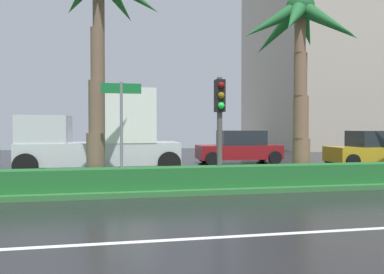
{
  "coord_description": "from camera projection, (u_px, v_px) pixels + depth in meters",
  "views": [
    {
      "loc": [
        1.2,
        -4.43,
        1.9
      ],
      "look_at": [
        4.14,
        10.61,
        1.51
      ],
      "focal_mm": 36.44,
      "sensor_mm": 36.0,
      "label": 1
    }
  ],
  "objects": [
    {
      "name": "ground_plane",
      "position": [
        80.0,
        185.0,
        13.0
      ],
      "size": [
        90.0,
        42.0,
        0.1
      ],
      "primitive_type": "cube",
      "color": "black"
    },
    {
      "name": "near_lane_divider_stripe",
      "position": [
        39.0,
        247.0,
        6.13
      ],
      "size": [
        81.0,
        0.14,
        0.01
      ],
      "primitive_type": "cube",
      "color": "white",
      "rests_on": "ground_plane"
    },
    {
      "name": "median_strip",
      "position": [
        77.0,
        186.0,
        12.02
      ],
      "size": [
        85.5,
        4.0,
        0.15
      ],
      "primitive_type": "cube",
      "color": "#2D6B33",
      "rests_on": "ground_plane"
    },
    {
      "name": "palm_tree_centre",
      "position": [
        301.0,
        39.0,
        12.55
      ],
      "size": [
        4.26,
        3.9,
        6.07
      ],
      "color": "brown",
      "rests_on": "median_strip"
    },
    {
      "name": "car_in_traffic_third",
      "position": [
        239.0,
        148.0,
        20.36
      ],
      "size": [
        4.3,
        2.02,
        1.72
      ],
      "rotation": [
        0.0,
        0.0,
        3.14
      ],
      "color": "maroon",
      "rests_on": "ground_plane"
    },
    {
      "name": "palm_tree_centre_left",
      "position": [
        98.0,
        10.0,
        11.59
      ],
      "size": [
        3.99,
        3.85,
        6.83
      ],
      "color": "brown",
      "rests_on": "median_strip"
    },
    {
      "name": "building_far_right",
      "position": [
        359.0,
        55.0,
        37.43
      ],
      "size": [
        19.31,
        13.4,
        17.72
      ],
      "color": "#A89E8E",
      "rests_on": "ground_plane"
    },
    {
      "name": "car_in_traffic_fourth",
      "position": [
        373.0,
        149.0,
        18.78
      ],
      "size": [
        4.3,
        2.02,
        1.72
      ],
      "rotation": [
        0.0,
        0.0,
        3.14
      ],
      "color": "#B28C1E",
      "rests_on": "ground_plane"
    },
    {
      "name": "box_truck_lead",
      "position": [
        103.0,
        136.0,
        16.16
      ],
      "size": [
        6.4,
        2.64,
        3.46
      ],
      "rotation": [
        0.0,
        0.0,
        3.14
      ],
      "color": "silver",
      "rests_on": "ground_plane"
    },
    {
      "name": "median_hedge",
      "position": [
        72.0,
        180.0,
        10.63
      ],
      "size": [
        76.5,
        0.7,
        0.6
      ],
      "color": "#1E6028",
      "rests_on": "median_strip"
    },
    {
      "name": "traffic_signal_median_right",
      "position": [
        220.0,
        111.0,
        11.61
      ],
      "size": [
        0.28,
        0.43,
        3.23
      ],
      "color": "#4C4C47",
      "rests_on": "median_strip"
    },
    {
      "name": "street_name_sign",
      "position": [
        121.0,
        121.0,
        10.78
      ],
      "size": [
        1.1,
        0.08,
        3.0
      ],
      "color": "slate",
      "rests_on": "median_strip"
    }
  ]
}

